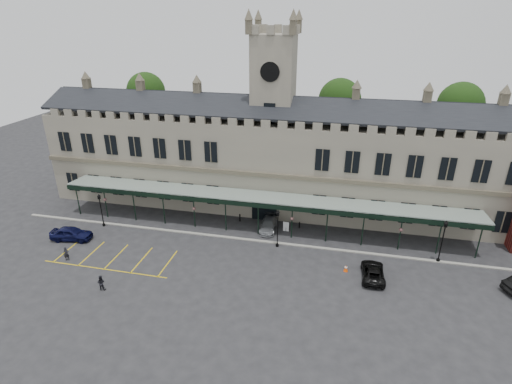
% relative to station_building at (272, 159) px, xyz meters
% --- Properties ---
extents(ground, '(140.00, 140.00, 0.00)m').
position_rel_station_building_xyz_m(ground, '(0.00, -15.91, -6.47)').
color(ground, '#242426').
extents(station_building, '(60.00, 10.36, 17.30)m').
position_rel_station_building_xyz_m(station_building, '(0.00, 0.00, 0.00)').
color(station_building, slate).
rests_on(station_building, ground).
extents(clock_tower, '(5.60, 5.60, 24.80)m').
position_rel_station_building_xyz_m(clock_tower, '(0.00, 0.09, 6.64)').
color(clock_tower, slate).
rests_on(clock_tower, ground).
extents(canopy, '(50.00, 4.10, 4.30)m').
position_rel_station_building_xyz_m(canopy, '(0.00, -8.45, -4.06)').
color(canopy, '#8C9E93').
rests_on(canopy, ground).
extents(kerb, '(60.00, 0.40, 0.12)m').
position_rel_station_building_xyz_m(kerb, '(0.00, -10.41, -6.41)').
color(kerb, gray).
rests_on(kerb, ground).
extents(parking_markings, '(16.00, 6.00, 0.01)m').
position_rel_station_building_xyz_m(parking_markings, '(-14.00, -17.41, -6.47)').
color(parking_markings, gold).
rests_on(parking_markings, ground).
extents(tree_behind_left, '(6.00, 6.00, 16.00)m').
position_rel_station_building_xyz_m(tree_behind_left, '(-22.00, 9.09, 6.35)').
color(tree_behind_left, '#332314').
rests_on(tree_behind_left, ground).
extents(tree_behind_mid, '(6.00, 6.00, 16.00)m').
position_rel_station_building_xyz_m(tree_behind_mid, '(8.00, 9.09, 6.35)').
color(tree_behind_mid, '#332314').
rests_on(tree_behind_mid, ground).
extents(tree_behind_right, '(6.00, 6.00, 16.00)m').
position_rel_station_building_xyz_m(tree_behind_right, '(24.00, 9.09, 6.35)').
color(tree_behind_right, '#332314').
rests_on(tree_behind_right, ground).
extents(lamp_post_left, '(0.41, 0.41, 4.35)m').
position_rel_station_building_xyz_m(lamp_post_left, '(-19.18, -10.95, -3.89)').
color(lamp_post_left, black).
rests_on(lamp_post_left, ground).
extents(lamp_post_mid, '(0.44, 0.44, 4.61)m').
position_rel_station_building_xyz_m(lamp_post_mid, '(2.71, -11.02, -3.74)').
color(lamp_post_mid, black).
rests_on(lamp_post_mid, ground).
extents(lamp_post_right, '(0.47, 0.47, 4.96)m').
position_rel_station_building_xyz_m(lamp_post_right, '(19.92, -10.36, -3.53)').
color(lamp_post_right, black).
rests_on(lamp_post_right, ground).
extents(traffic_cone, '(0.44, 0.44, 0.70)m').
position_rel_station_building_xyz_m(traffic_cone, '(10.38, -14.23, -6.12)').
color(traffic_cone, '#F74C07').
rests_on(traffic_cone, ground).
extents(sign_board, '(0.71, 0.12, 1.22)m').
position_rel_station_building_xyz_m(sign_board, '(3.15, -7.33, -5.87)').
color(sign_board, black).
rests_on(sign_board, ground).
extents(bollard_left, '(0.17, 0.17, 0.97)m').
position_rel_station_building_xyz_m(bollard_left, '(-2.95, -6.08, -5.98)').
color(bollard_left, black).
rests_on(bollard_left, ground).
extents(bollard_right, '(0.15, 0.15, 0.83)m').
position_rel_station_building_xyz_m(bollard_right, '(4.65, -6.23, -6.05)').
color(bollard_right, black).
rests_on(bollard_right, ground).
extents(car_left_a, '(4.93, 2.56, 1.60)m').
position_rel_station_building_xyz_m(car_left_a, '(-20.92, -14.75, -5.67)').
color(car_left_a, black).
rests_on(car_left_a, ground).
extents(car_taxi, '(1.99, 4.50, 1.28)m').
position_rel_station_building_xyz_m(car_taxi, '(1.00, -7.40, -5.83)').
color(car_taxi, gray).
rests_on(car_taxi, ground).
extents(car_van, '(2.24, 4.66, 1.28)m').
position_rel_station_building_xyz_m(car_van, '(13.00, -14.72, -5.83)').
color(car_van, black).
rests_on(car_van, ground).
extents(person_a, '(0.67, 0.57, 1.56)m').
position_rel_station_building_xyz_m(person_a, '(-18.74, -18.63, -5.69)').
color(person_a, black).
rests_on(person_a, ground).
extents(person_b, '(0.84, 0.69, 1.56)m').
position_rel_station_building_xyz_m(person_b, '(-12.30, -22.34, -5.69)').
color(person_b, black).
rests_on(person_b, ground).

